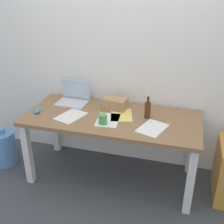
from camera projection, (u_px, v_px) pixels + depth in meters
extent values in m
plane|color=#42474C|center=(112.00, 175.00, 3.06)|extent=(8.00, 8.00, 0.00)
cube|color=white|center=(123.00, 49.00, 2.88)|extent=(5.20, 0.08, 2.60)
cube|color=olive|center=(112.00, 118.00, 2.76)|extent=(1.73, 0.76, 0.04)
cube|color=silver|center=(28.00, 154.00, 2.83)|extent=(0.07, 0.07, 0.68)
cube|color=silver|center=(190.00, 182.00, 2.44)|extent=(0.07, 0.07, 0.68)
cube|color=silver|center=(56.00, 125.00, 3.39)|extent=(0.07, 0.07, 0.68)
cube|color=silver|center=(192.00, 144.00, 2.99)|extent=(0.07, 0.07, 0.68)
cube|color=silver|center=(72.00, 103.00, 3.02)|extent=(0.33, 0.24, 0.02)
cube|color=silver|center=(76.00, 89.00, 3.07)|extent=(0.32, 0.05, 0.22)
cylinder|color=#47280F|center=(148.00, 110.00, 2.70)|extent=(0.06, 0.06, 0.16)
cylinder|color=#47280F|center=(148.00, 99.00, 2.65)|extent=(0.02, 0.02, 0.07)
cylinder|color=gold|center=(148.00, 96.00, 2.63)|extent=(0.03, 0.03, 0.01)
ellipsoid|color=#338CC6|center=(37.00, 111.00, 2.83)|extent=(0.08, 0.11, 0.03)
cube|color=tan|center=(115.00, 104.00, 2.89)|extent=(0.26, 0.18, 0.12)
cylinder|color=#4C9E56|center=(103.00, 119.00, 2.59)|extent=(0.08, 0.08, 0.09)
cube|color=white|center=(152.00, 128.00, 2.53)|extent=(0.30, 0.35, 0.00)
cube|color=white|center=(108.00, 120.00, 2.68)|extent=(0.24, 0.32, 0.00)
cube|color=white|center=(71.00, 116.00, 2.76)|extent=(0.29, 0.35, 0.00)
cube|color=#F4E06B|center=(121.00, 115.00, 2.78)|extent=(0.28, 0.34, 0.00)
cylinder|color=#598CC6|center=(3.00, 148.00, 3.20)|extent=(0.29, 0.29, 0.39)
cylinder|color=#598CC6|center=(0.00, 131.00, 3.11)|extent=(0.10, 0.10, 0.05)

